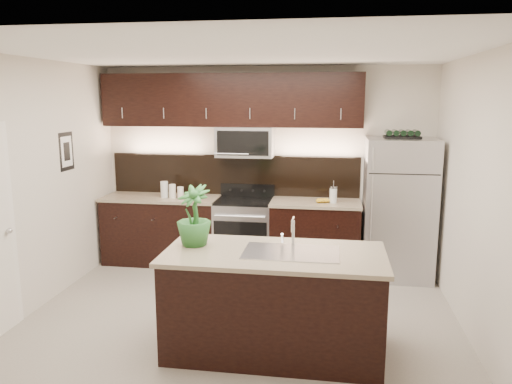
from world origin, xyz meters
TOP-DOWN VIEW (x-y plane):
  - ground at (0.00, 0.00)m, footprint 4.50×4.50m
  - room_walls at (-0.11, -0.04)m, footprint 4.52×4.02m
  - counter_run at (-0.46, 1.69)m, footprint 3.51×0.65m
  - upper_fixtures at (-0.43, 1.84)m, footprint 3.49×0.40m
  - island at (0.42, -0.57)m, footprint 1.96×0.96m
  - sink_faucet at (0.57, -0.56)m, footprint 0.84×0.50m
  - refrigerator at (1.76, 1.63)m, footprint 0.86×0.78m
  - wine_rack at (1.76, 1.63)m, footprint 0.44×0.27m
  - plant at (-0.33, -0.47)m, footprint 0.41×0.41m
  - canisters at (-1.26, 1.63)m, footprint 0.33×0.13m
  - french_press at (0.93, 1.64)m, footprint 0.10×0.10m
  - bananas at (0.74, 1.61)m, footprint 0.23×0.20m

SIDE VIEW (x-z plane):
  - ground at x=0.00m, z-range 0.00..0.00m
  - counter_run at x=-0.46m, z-range 0.00..0.94m
  - island at x=0.42m, z-range 0.00..0.94m
  - refrigerator at x=1.76m, z-range 0.00..1.79m
  - sink_faucet at x=0.57m, z-range 0.81..1.10m
  - bananas at x=0.74m, z-range 0.94..1.00m
  - canisters at x=-1.26m, z-range 0.93..1.15m
  - french_press at x=0.93m, z-range 0.90..1.19m
  - plant at x=-0.33m, z-range 0.94..1.50m
  - room_walls at x=-0.11m, z-range 0.34..3.05m
  - wine_rack at x=1.76m, z-range 1.78..1.89m
  - upper_fixtures at x=-0.43m, z-range 1.31..2.97m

